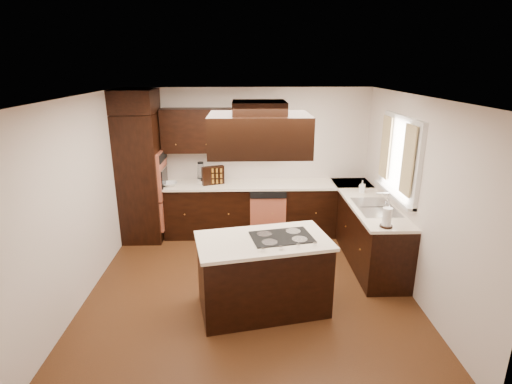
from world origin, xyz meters
TOP-DOWN VIEW (x-y plane):
  - floor at (0.00, 0.00)m, footprint 4.20×4.20m
  - ceiling at (0.00, 0.00)m, footprint 4.20×4.20m
  - wall_back at (0.00, 2.11)m, footprint 4.20×0.02m
  - wall_front at (0.00, -2.11)m, footprint 4.20×0.02m
  - wall_left at (-2.11, 0.00)m, footprint 0.02×4.20m
  - wall_right at (2.11, 0.00)m, footprint 0.02×4.20m
  - oven_column at (-1.78, 1.71)m, footprint 0.65×0.75m
  - wall_oven_face at (-1.43, 1.71)m, footprint 0.05×0.62m
  - base_cabinets_back at (0.03, 1.80)m, footprint 2.93×0.60m
  - base_cabinets_right at (1.80, 0.90)m, footprint 0.60×2.40m
  - countertop_back at (0.03, 1.79)m, footprint 2.93×0.63m
  - countertop_right at (1.79, 0.90)m, footprint 0.63×2.40m
  - upper_cabinets at (-0.43, 1.93)m, footprint 2.00×0.34m
  - dishwasher_front at (0.33, 1.50)m, footprint 0.60×0.05m
  - window_frame at (2.07, 0.55)m, footprint 0.06×1.32m
  - window_pane at (2.10, 0.55)m, footprint 0.00×1.20m
  - curtain_left at (2.01, 0.13)m, footprint 0.02×0.34m
  - curtain_right at (2.01, 0.97)m, footprint 0.02×0.34m
  - sink_rim at (1.80, 0.55)m, footprint 0.52×0.84m
  - island at (0.15, -0.48)m, footprint 1.62×1.09m
  - island_top at (0.15, -0.48)m, footprint 1.68×1.15m
  - cooktop at (0.37, -0.44)m, footprint 0.78×0.60m
  - range_hood at (0.10, -0.55)m, footprint 1.05×0.72m
  - hood_duct at (0.10, -0.55)m, footprint 0.55×0.50m
  - blender_base at (-0.80, 1.79)m, footprint 0.15×0.15m
  - blender_pitcher at (-0.80, 1.79)m, footprint 0.13×0.13m
  - spice_rack at (-0.59, 1.77)m, footprint 0.38×0.23m
  - mixing_bowl at (-1.31, 1.70)m, footprint 0.28×0.28m
  - soap_bottle at (1.80, 1.24)m, footprint 0.11×0.12m
  - paper_towel at (1.70, -0.17)m, footprint 0.15×0.15m

SIDE VIEW (x-z plane):
  - floor at x=0.00m, z-range -0.02..0.00m
  - dishwasher_front at x=0.33m, z-range 0.04..0.76m
  - base_cabinets_back at x=0.03m, z-range 0.00..0.88m
  - base_cabinets_right at x=1.80m, z-range 0.00..0.88m
  - island at x=0.15m, z-range 0.00..0.88m
  - countertop_back at x=0.03m, z-range 0.88..0.92m
  - countertop_right at x=1.79m, z-range 0.88..0.92m
  - island_top at x=0.15m, z-range 0.88..0.92m
  - sink_rim at x=1.80m, z-range 0.92..0.93m
  - cooktop at x=0.37m, z-range 0.92..0.93m
  - mixing_bowl at x=-1.31m, z-range 0.92..0.98m
  - blender_base at x=-0.80m, z-range 0.92..1.02m
  - soap_bottle at x=1.80m, z-range 0.92..1.12m
  - paper_towel at x=1.70m, z-range 0.92..1.17m
  - oven_column at x=-1.78m, z-range 0.00..2.12m
  - spice_rack at x=-0.59m, z-range 0.92..1.23m
  - wall_oven_face at x=-1.43m, z-range 0.73..1.51m
  - blender_pitcher at x=-0.80m, z-range 1.02..1.28m
  - wall_back at x=0.00m, z-range 0.00..2.50m
  - wall_front at x=0.00m, z-range 0.00..2.50m
  - wall_left at x=-2.11m, z-range 0.00..2.50m
  - wall_right at x=2.11m, z-range 0.00..2.50m
  - window_frame at x=2.07m, z-range 1.09..2.21m
  - window_pane at x=2.10m, z-range 1.15..2.15m
  - curtain_left at x=2.01m, z-range 1.25..2.15m
  - curtain_right at x=2.01m, z-range 1.25..2.15m
  - upper_cabinets at x=-0.43m, z-range 1.45..2.17m
  - range_hood at x=0.10m, z-range 1.95..2.37m
  - hood_duct at x=0.10m, z-range 2.37..2.50m
  - ceiling at x=0.00m, z-range 2.50..2.52m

